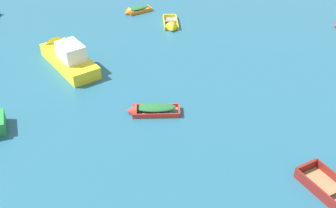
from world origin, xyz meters
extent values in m
cube|color=gray|center=(-0.03, 35.57, 0.04)|extent=(1.29, 2.81, 0.08)
cube|color=yellow|center=(0.53, 35.62, 0.16)|extent=(0.32, 2.84, 0.31)
cube|color=yellow|center=(-0.59, 35.52, 0.16)|extent=(0.32, 2.84, 0.31)
cube|color=yellow|center=(-0.15, 36.98, 0.16)|extent=(1.10, 0.21, 0.31)
cone|color=yellow|center=(0.10, 34.09, 0.17)|extent=(1.13, 0.74, 1.07)
cube|color=#937047|center=(-0.04, 35.71, 0.22)|extent=(1.02, 0.38, 0.03)
cube|color=gray|center=(-0.72, 22.22, 0.04)|extent=(2.72, 1.10, 0.08)
cube|color=red|center=(-0.69, 21.71, 0.15)|extent=(2.79, 0.20, 0.31)
cube|color=red|center=(-0.74, 22.74, 0.15)|extent=(2.79, 0.20, 0.31)
cube|color=red|center=(0.68, 22.29, 0.15)|extent=(0.16, 1.01, 0.31)
cone|color=red|center=(-2.17, 22.15, 0.17)|extent=(0.69, 1.02, 0.99)
cube|color=#937047|center=(-0.57, 22.23, 0.22)|extent=(0.34, 0.93, 0.03)
cube|color=#937047|center=(-1.39, 22.19, 0.22)|extent=(0.34, 0.93, 0.03)
ellipsoid|color=#236633|center=(-0.72, 22.22, 0.41)|extent=(2.49, 1.04, 0.29)
cube|color=#99754C|center=(8.00, 15.60, 0.07)|extent=(3.05, 3.93, 0.14)
cube|color=maroon|center=(7.40, 15.25, 0.29)|extent=(2.07, 3.46, 0.58)
cube|color=maroon|center=(7.01, 17.31, 0.29)|extent=(1.26, 0.82, 0.58)
cube|color=#937047|center=(7.90, 15.78, 0.40)|extent=(1.29, 0.99, 0.03)
cube|color=yellow|center=(-7.18, 27.86, 0.44)|extent=(5.14, 5.89, 0.88)
cone|color=yellow|center=(-9.02, 30.29, 0.48)|extent=(2.06, 1.96, 1.70)
cube|color=white|center=(-6.83, 27.39, 1.44)|extent=(2.43, 2.56, 1.12)
cube|color=black|center=(-7.39, 28.14, 1.66)|extent=(1.20, 0.97, 0.49)
cube|color=gray|center=(-3.04, 38.30, 0.04)|extent=(2.31, 1.98, 0.07)
cube|color=orange|center=(-2.77, 37.91, 0.14)|extent=(1.93, 1.37, 0.29)
cube|color=orange|center=(-3.30, 38.68, 0.14)|extent=(1.93, 1.37, 0.29)
cube|color=orange|center=(-2.09, 38.96, 0.14)|extent=(0.60, 0.80, 0.29)
cone|color=orange|center=(-4.02, 37.61, 0.16)|extent=(0.95, 1.04, 0.89)
cube|color=#937047|center=(-2.94, 38.37, 0.20)|extent=(0.67, 0.82, 0.03)
ellipsoid|color=#236633|center=(-3.04, 38.30, 0.37)|extent=(2.13, 1.84, 0.24)
camera|label=1|loc=(0.42, 2.27, 14.44)|focal=43.51mm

